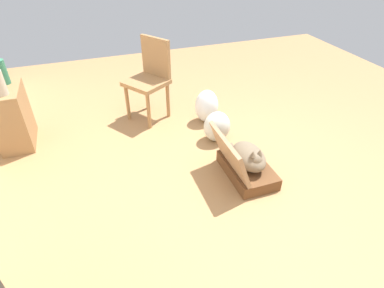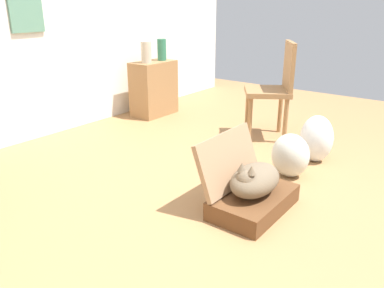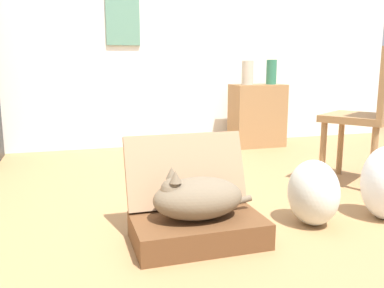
{
  "view_description": "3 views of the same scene",
  "coord_description": "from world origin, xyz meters",
  "px_view_note": "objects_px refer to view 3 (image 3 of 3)",
  "views": [
    {
      "loc": [
        -2.1,
        1.0,
        2.06
      ],
      "look_at": [
        0.21,
        0.18,
        0.33
      ],
      "focal_mm": 29.6,
      "sensor_mm": 36.0,
      "label": 1
    },
    {
      "loc": [
        -2.1,
        -1.38,
        1.33
      ],
      "look_at": [
        -0.04,
        0.2,
        0.37
      ],
      "focal_mm": 36.05,
      "sensor_mm": 36.0,
      "label": 2
    },
    {
      "loc": [
        -0.59,
        -2.08,
        0.85
      ],
      "look_at": [
        0.06,
        0.05,
        0.42
      ],
      "focal_mm": 38.07,
      "sensor_mm": 36.0,
      "label": 3
    }
  ],
  "objects_px": {
    "side_table": "(257,115)",
    "chair": "(369,111)",
    "cat": "(196,197)",
    "plastic_bag_white": "(313,193)",
    "vase_tall": "(247,73)",
    "suitcase_base": "(198,230)",
    "vase_short": "(271,72)"
  },
  "relations": [
    {
      "from": "plastic_bag_white",
      "to": "chair",
      "type": "relative_size",
      "value": 0.37
    },
    {
      "from": "vase_tall",
      "to": "chair",
      "type": "bearing_deg",
      "value": -81.16
    },
    {
      "from": "suitcase_base",
      "to": "chair",
      "type": "xyz_separation_m",
      "value": [
        1.46,
        0.59,
        0.47
      ]
    },
    {
      "from": "side_table",
      "to": "vase_tall",
      "type": "bearing_deg",
      "value": -168.76
    },
    {
      "from": "suitcase_base",
      "to": "cat",
      "type": "xyz_separation_m",
      "value": [
        -0.01,
        0.0,
        0.17
      ]
    },
    {
      "from": "side_table",
      "to": "chair",
      "type": "relative_size",
      "value": 0.68
    },
    {
      "from": "cat",
      "to": "side_table",
      "type": "bearing_deg",
      "value": 57.61
    },
    {
      "from": "plastic_bag_white",
      "to": "vase_tall",
      "type": "height_order",
      "value": "vase_tall"
    },
    {
      "from": "plastic_bag_white",
      "to": "side_table",
      "type": "relative_size",
      "value": 0.54
    },
    {
      "from": "vase_tall",
      "to": "cat",
      "type": "bearing_deg",
      "value": -120.02
    },
    {
      "from": "suitcase_base",
      "to": "cat",
      "type": "bearing_deg",
      "value": 178.12
    },
    {
      "from": "suitcase_base",
      "to": "cat",
      "type": "relative_size",
      "value": 1.22
    },
    {
      "from": "vase_short",
      "to": "side_table",
      "type": "bearing_deg",
      "value": 169.68
    },
    {
      "from": "suitcase_base",
      "to": "vase_short",
      "type": "height_order",
      "value": "vase_short"
    },
    {
      "from": "plastic_bag_white",
      "to": "side_table",
      "type": "height_order",
      "value": "side_table"
    },
    {
      "from": "vase_tall",
      "to": "vase_short",
      "type": "height_order",
      "value": "vase_short"
    },
    {
      "from": "cat",
      "to": "plastic_bag_white",
      "type": "height_order",
      "value": "cat"
    },
    {
      "from": "cat",
      "to": "chair",
      "type": "distance_m",
      "value": 1.62
    },
    {
      "from": "suitcase_base",
      "to": "side_table",
      "type": "xyz_separation_m",
      "value": [
        1.36,
        2.16,
        0.27
      ]
    },
    {
      "from": "suitcase_base",
      "to": "vase_tall",
      "type": "bearing_deg",
      "value": 60.18
    },
    {
      "from": "vase_short",
      "to": "chair",
      "type": "bearing_deg",
      "value": -91.37
    },
    {
      "from": "vase_short",
      "to": "cat",
      "type": "bearing_deg",
      "value": -125.24
    },
    {
      "from": "vase_short",
      "to": "chair",
      "type": "xyz_separation_m",
      "value": [
        -0.04,
        -1.54,
        -0.25
      ]
    },
    {
      "from": "plastic_bag_white",
      "to": "cat",
      "type": "bearing_deg",
      "value": -176.41
    },
    {
      "from": "suitcase_base",
      "to": "vase_tall",
      "type": "xyz_separation_m",
      "value": [
        1.22,
        2.13,
        0.72
      ]
    },
    {
      "from": "plastic_bag_white",
      "to": "chair",
      "type": "xyz_separation_m",
      "value": [
        0.8,
        0.55,
        0.36
      ]
    },
    {
      "from": "vase_tall",
      "to": "vase_short",
      "type": "relative_size",
      "value": 0.96
    },
    {
      "from": "cat",
      "to": "side_table",
      "type": "xyz_separation_m",
      "value": [
        1.37,
        2.16,
        0.1
      ]
    },
    {
      "from": "cat",
      "to": "chair",
      "type": "relative_size",
      "value": 0.53
    },
    {
      "from": "suitcase_base",
      "to": "cat",
      "type": "distance_m",
      "value": 0.17
    },
    {
      "from": "vase_tall",
      "to": "suitcase_base",
      "type": "bearing_deg",
      "value": -119.82
    },
    {
      "from": "suitcase_base",
      "to": "side_table",
      "type": "relative_size",
      "value": 0.96
    }
  ]
}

